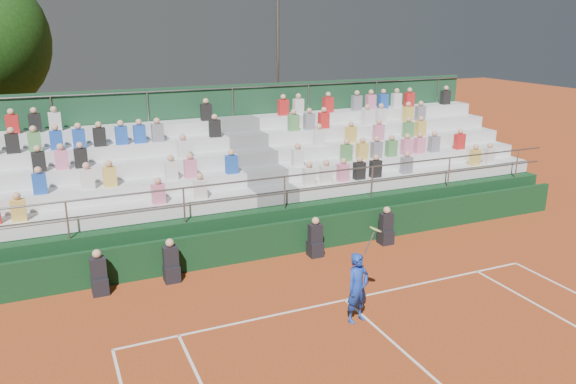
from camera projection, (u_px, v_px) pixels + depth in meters
name	position (u px, v px, depth m)	size (l,w,h in m)	color
ground	(345.00, 300.00, 13.71)	(90.00, 90.00, 0.00)	#A5421B
courtside_wall	(292.00, 237.00, 16.38)	(20.00, 0.15, 1.00)	black
line_officials	(252.00, 251.00, 15.45)	(8.78, 0.40, 1.19)	black
grandstand	(253.00, 190.00, 19.06)	(20.00, 5.20, 4.40)	black
tennis_player	(358.00, 287.00, 12.55)	(0.87, 0.53, 2.22)	#1639A9
floodlight_mast	(278.00, 58.00, 24.65)	(0.60, 0.25, 8.67)	gray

